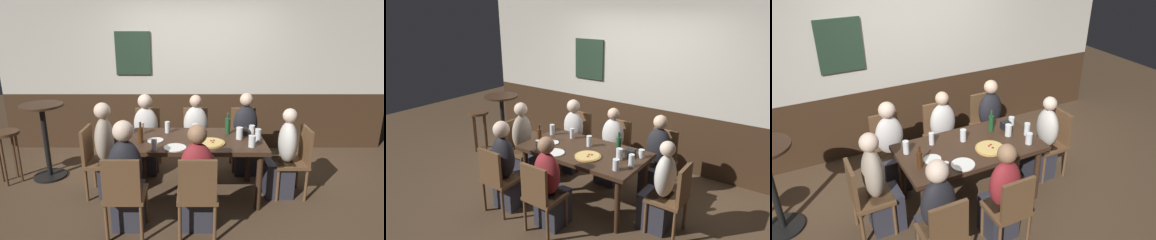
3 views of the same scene
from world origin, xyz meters
The scene contains 33 objects.
ground_plane centered at (0.00, 0.00, 0.00)m, with size 12.00×12.00×0.00m, color #4C3826.
wall_back centered at (-0.01, 1.65, 1.30)m, with size 6.40×0.13×2.60m.
dining_table centered at (0.00, 0.00, 0.66)m, with size 1.62×0.87×0.74m.
chair_left_far centered at (-0.71, 0.85, 0.50)m, with size 0.40×0.40×0.88m.
chair_mid_far centered at (0.00, 0.85, 0.50)m, with size 0.40×0.40×0.88m.
chair_right_far centered at (0.71, 0.85, 0.50)m, with size 0.40×0.40×0.88m.
chair_mid_near centered at (0.00, -0.85, 0.50)m, with size 0.40×0.40×0.88m.
chair_head_west centered at (-1.22, 0.00, 0.50)m, with size 0.40×0.40×0.88m.
chair_head_east centered at (1.22, 0.00, 0.50)m, with size 0.40×0.40×0.88m.
chair_left_near centered at (-0.71, -0.85, 0.50)m, with size 0.40×0.40×0.88m.
person_left_far centered at (-0.71, 0.69, 0.48)m, with size 0.34×0.37×1.13m.
person_mid_far centered at (0.00, 0.69, 0.47)m, with size 0.34×0.37×1.12m.
person_right_far centered at (0.71, 0.69, 0.48)m, with size 0.34×0.37×1.15m.
person_mid_near centered at (0.00, -0.69, 0.48)m, with size 0.34×0.37×1.15m.
person_head_west centered at (-1.06, 0.00, 0.50)m, with size 0.37×0.34×1.19m.
person_head_east centered at (1.06, 0.00, 0.47)m, with size 0.37×0.34×1.12m.
person_left_near centered at (-0.71, -0.69, 0.51)m, with size 0.34×0.37×1.19m.
pizza centered at (0.17, -0.16, 0.75)m, with size 0.33×0.33×0.03m.
beer_glass_half centered at (0.71, 0.22, 0.78)m, with size 0.07×0.07×0.10m.
pint_glass_pale centered at (0.52, 0.00, 0.81)m, with size 0.08×0.08×0.14m.
pint_glass_amber centered at (-0.37, 0.23, 0.80)m, with size 0.06×0.06×0.15m.
beer_glass_tall centered at (0.72, -0.08, 0.81)m, with size 0.07×0.07×0.15m.
tumbler_water centered at (-0.46, -0.37, 0.80)m, with size 0.06×0.06×0.14m.
highball_clear centered at (-0.01, 0.14, 0.81)m, with size 0.07×0.07×0.15m.
tumbler_short centered at (0.62, -0.26, 0.80)m, with size 0.08×0.08×0.13m.
pint_glass_stout centered at (-0.69, 0.19, 0.81)m, with size 0.07×0.07×0.15m.
beer_bottle_green centered at (0.40, 0.19, 0.85)m, with size 0.06×0.06×0.27m.
beer_bottle_brown centered at (-0.65, -0.13, 0.84)m, with size 0.06×0.06×0.25m.
plate_white_large centered at (-0.24, -0.30, 0.75)m, with size 0.25×0.25×0.01m, color white.
plate_white_small centered at (-0.49, -0.07, 0.75)m, with size 0.19×0.19×0.01m, color white.
condiment_caddy centered at (0.58, 0.16, 0.79)m, with size 0.11×0.09×0.09m, color black.
side_bar_table centered at (-2.05, 0.48, 0.62)m, with size 0.56×0.56×1.05m.
bar_stool centered at (-2.50, 0.33, 0.56)m, with size 0.34×0.34×0.72m.
Camera 2 is at (2.36, -3.41, 2.54)m, focal length 32.68 mm.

